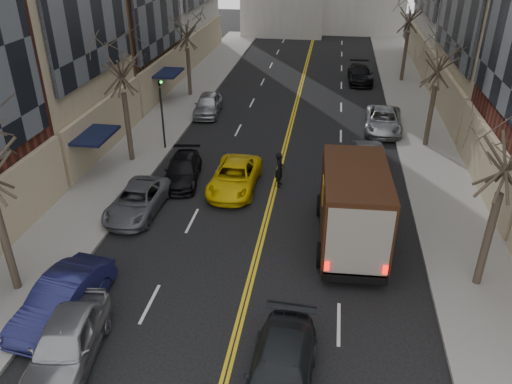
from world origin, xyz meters
TOP-DOWN VIEW (x-y plane):
  - sidewalk_left at (-9.00, 27.00)m, footprint 4.00×66.00m
  - sidewalk_right at (9.00, 27.00)m, footprint 4.00×66.00m
  - tree_lf_mid at (-8.80, 20.00)m, footprint 3.20×3.20m
  - tree_lf_far at (-8.80, 33.00)m, footprint 3.20×3.20m
  - tree_rt_mid at (8.80, 25.00)m, footprint 3.20×3.20m
  - tree_rt_far at (8.80, 40.00)m, footprint 3.20×3.20m
  - traffic_signal at (-7.39, 22.00)m, footprint 0.29×0.26m
  - ups_truck at (3.89, 13.28)m, footprint 3.10×7.06m
  - observer_sedan at (1.74, 4.85)m, footprint 2.22×4.98m
  - taxi at (-2.10, 17.54)m, footprint 2.38×5.04m
  - pedestrian at (0.22, 18.24)m, footprint 0.47×0.71m
  - parked_lf_a at (-5.10, 4.97)m, footprint 2.50×4.90m
  - parked_lf_b at (-6.30, 6.98)m, footprint 2.24×4.82m
  - parked_lf_c at (-6.30, 14.36)m, footprint 2.25×4.72m
  - parked_lf_d at (-5.10, 18.01)m, footprint 2.40×4.65m
  - parked_lf_e at (-6.30, 28.90)m, footprint 2.11×4.54m
  - parked_rt_a at (5.10, 20.87)m, footprint 1.99×4.42m
  - parked_rt_b at (6.30, 27.48)m, footprint 2.70×5.33m
  - parked_rt_c at (5.10, 39.25)m, footprint 2.23×5.15m

SIDE VIEW (x-z plane):
  - sidewalk_left at x=-9.00m, z-range 0.00..0.15m
  - sidewalk_right at x=9.00m, z-range 0.00..0.15m
  - parked_lf_d at x=-5.10m, z-range 0.00..1.29m
  - parked_lf_c at x=-6.30m, z-range 0.00..1.30m
  - taxi at x=-2.10m, z-range 0.00..1.39m
  - parked_rt_a at x=5.10m, z-range 0.00..1.41m
  - observer_sedan at x=1.74m, z-range 0.00..1.42m
  - parked_rt_b at x=6.30m, z-range 0.00..1.45m
  - parked_rt_c at x=5.10m, z-range 0.00..1.47m
  - parked_lf_e at x=-6.30m, z-range 0.00..1.50m
  - parked_lf_b at x=-6.30m, z-range 0.00..1.53m
  - parked_lf_a at x=-5.10m, z-range 0.00..1.60m
  - pedestrian at x=0.22m, z-range 0.00..1.94m
  - ups_truck at x=3.89m, z-range 0.01..3.82m
  - traffic_signal at x=-7.39m, z-range 0.47..5.17m
  - tree_lf_far at x=-8.80m, z-range 1.97..10.08m
  - tree_rt_mid at x=8.80m, z-range 2.01..10.33m
  - tree_lf_mid at x=-8.80m, z-range 2.14..11.05m
  - tree_rt_far at x=8.80m, z-range 2.19..11.29m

